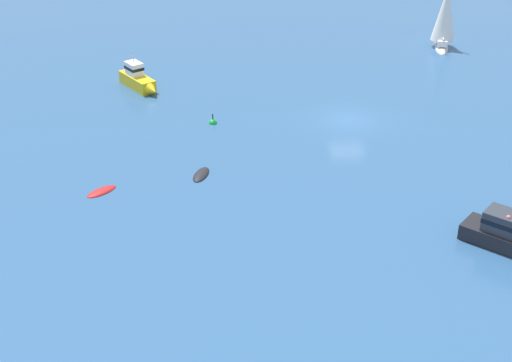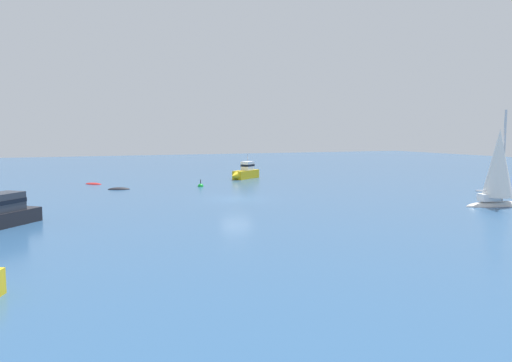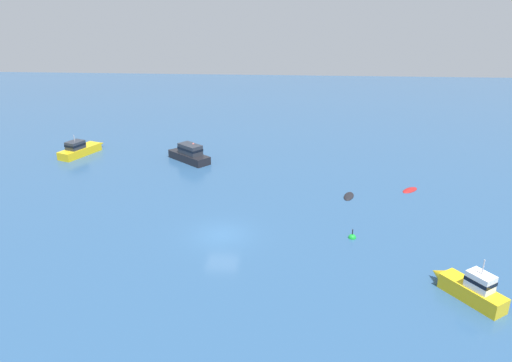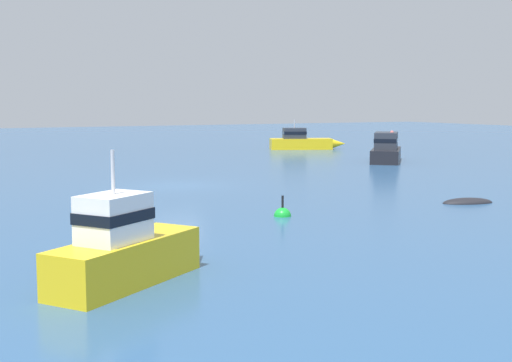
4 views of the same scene
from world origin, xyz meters
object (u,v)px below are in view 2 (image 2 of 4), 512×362
channel_buoy (201,187)px  powerboat_1 (245,172)px  tender_1 (119,189)px  yacht (498,171)px  tender (93,184)px

channel_buoy → powerboat_1: bearing=130.2°
tender_1 → yacht: bearing=154.6°
yacht → channel_buoy: bearing=140.8°
powerboat_1 → tender_1: powerboat_1 is taller
yacht → channel_buoy: yacht is taller
tender → channel_buoy: bearing=-168.3°
yacht → powerboat_1: 29.01m
tender → tender_1: tender_1 is taller
powerboat_1 → channel_buoy: bearing=5.1°
channel_buoy → tender: bearing=-123.3°
tender_1 → tender: bearing=-56.2°
powerboat_1 → channel_buoy: (6.11, -7.23, -0.74)m
yacht → channel_buoy: 27.23m
tender → powerboat_1: size_ratio=0.44×
tender → yacht: 38.68m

